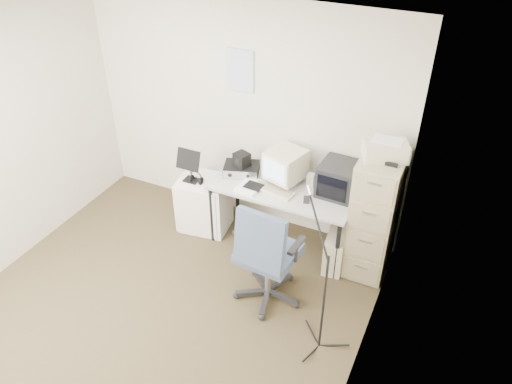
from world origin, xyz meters
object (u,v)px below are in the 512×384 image
at_px(desk, 283,215).
at_px(office_chair, 269,251).
at_px(side_cart, 205,203).
at_px(filing_cabinet, 375,215).

distance_m(desk, office_chair, 0.86).
bearing_deg(side_cart, office_chair, -39.87).
bearing_deg(filing_cabinet, office_chair, -131.89).
xyz_separation_m(filing_cabinet, office_chair, (-0.76, -0.84, -0.08)).
height_order(filing_cabinet, desk, filing_cabinet).
bearing_deg(office_chair, filing_cabinet, 52.94).
relative_size(filing_cabinet, desk, 0.87).
relative_size(filing_cabinet, side_cart, 2.02).
height_order(desk, office_chair, office_chair).
height_order(filing_cabinet, office_chair, filing_cabinet).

